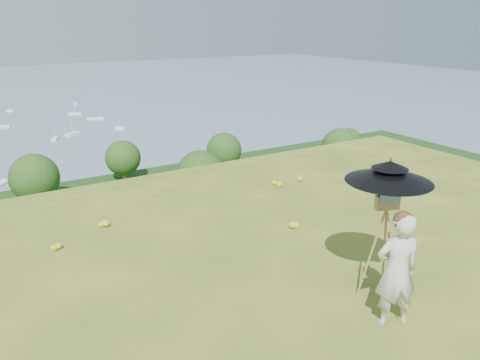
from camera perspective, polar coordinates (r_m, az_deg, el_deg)
ground at (r=6.98m, az=19.55°, el=-13.46°), size 14.00×14.00×0.00m
shoreline_tier at (r=88.11m, az=-24.81°, el=-9.77°), size 170.00×28.00×8.00m
slope_trees at (r=43.09m, az=-21.73°, el=-8.19°), size 110.00×50.00×6.00m
harbor_town at (r=85.39m, az=-25.40°, el=-5.91°), size 110.00×22.00×5.00m
wildflowers at (r=7.08m, az=18.03°, el=-12.22°), size 10.00×10.50×0.12m
painter at (r=6.04m, az=18.57°, el=-10.42°), size 0.64×0.53×1.50m
field_easel at (r=6.53m, az=17.02°, el=-7.39°), size 0.80×0.80×1.62m
sun_umbrella at (r=6.24m, az=17.63°, el=-0.27°), size 1.42×1.42×0.65m
painter_cap at (r=5.74m, az=19.30°, el=-4.19°), size 0.29×0.31×0.10m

